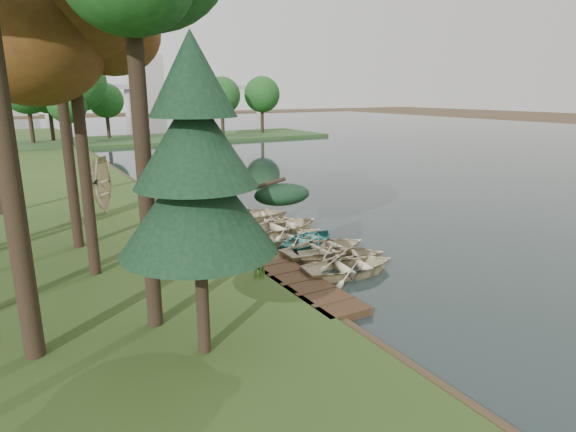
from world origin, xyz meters
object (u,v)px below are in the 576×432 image
stored_rowboat (105,208)px  pine_tree (196,168)px  rowboat_2 (325,247)px  rowboat_0 (350,264)px  boardwalk (241,246)px  rowboat_1 (342,254)px

stored_rowboat → pine_tree: bearing=-144.8°
rowboat_2 → stored_rowboat: 13.13m
stored_rowboat → pine_tree: (-0.44, -16.35, 4.44)m
stored_rowboat → rowboat_2: bearing=-111.8°
rowboat_0 → pine_tree: 8.85m
rowboat_0 → boardwalk: bearing=32.7°
rowboat_2 → rowboat_1: bearing=-171.6°
boardwalk → rowboat_0: bearing=-64.5°
boardwalk → rowboat_0: 5.38m
rowboat_2 → pine_tree: (-7.29, -5.15, 4.60)m
boardwalk → rowboat_2: rowboat_2 is taller
pine_tree → rowboat_0: bearing=23.2°
rowboat_0 → pine_tree: (-6.93, -2.97, 4.62)m
rowboat_1 → stored_rowboat: (-7.00, 12.17, 0.21)m
boardwalk → pine_tree: (-4.62, -7.82, 4.91)m
boardwalk → stored_rowboat: stored_rowboat is taller
boardwalk → rowboat_0: (2.31, -4.85, 0.29)m
rowboat_1 → rowboat_2: bearing=31.4°
rowboat_1 → pine_tree: bearing=142.1°
boardwalk → rowboat_1: 4.61m
rowboat_2 → pine_tree: bearing=125.0°
rowboat_2 → rowboat_0: bearing=170.4°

